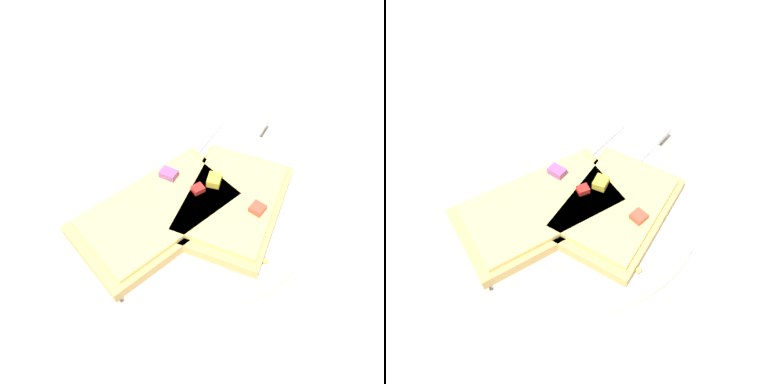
{
  "view_description": "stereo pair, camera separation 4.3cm",
  "coord_description": "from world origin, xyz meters",
  "views": [
    {
      "loc": [
        0.06,
        0.27,
        0.36
      ],
      "look_at": [
        0.0,
        0.0,
        0.02
      ],
      "focal_mm": 35.0,
      "sensor_mm": 36.0,
      "label": 1
    },
    {
      "loc": [
        0.02,
        0.28,
        0.36
      ],
      "look_at": [
        0.0,
        0.0,
        0.02
      ],
      "focal_mm": 35.0,
      "sensor_mm": 36.0,
      "label": 2
    }
  ],
  "objects": [
    {
      "name": "crumb_scatter",
      "position": [
        -0.02,
        0.05,
        0.02
      ],
      "size": [
        0.06,
        0.09,
        0.01
      ],
      "color": "tan",
      "rests_on": "plate"
    },
    {
      "name": "pizza_slice_corner",
      "position": [
        -0.04,
        0.02,
        0.02
      ],
      "size": [
        0.18,
        0.19,
        0.03
      ],
      "rotation": [
        0.0,
        0.0,
        0.95
      ],
      "color": "tan",
      "rests_on": "plate"
    },
    {
      "name": "knife",
      "position": [
        -0.06,
        -0.04,
        0.01
      ],
      "size": [
        0.17,
        0.18,
        0.01
      ],
      "rotation": [
        0.0,
        0.0,
        7.13
      ],
      "color": "silver",
      "rests_on": "plate"
    },
    {
      "name": "pizza_slice_main",
      "position": [
        0.04,
        0.02,
        0.02
      ],
      "size": [
        0.21,
        0.18,
        0.03
      ],
      "rotation": [
        0.0,
        0.0,
        3.63
      ],
      "color": "tan",
      "rests_on": "plate"
    },
    {
      "name": "ground_plane",
      "position": [
        0.0,
        0.0,
        0.0
      ],
      "size": [
        4.0,
        4.0,
        0.0
      ],
      "primitive_type": "plane",
      "color": "#BCB29E"
    },
    {
      "name": "plate",
      "position": [
        0.0,
        0.0,
        0.01
      ],
      "size": [
        0.28,
        0.28,
        0.01
      ],
      "color": "silver",
      "rests_on": "ground"
    },
    {
      "name": "fork",
      "position": [
        0.01,
        -0.04,
        0.01
      ],
      "size": [
        0.15,
        0.16,
        0.01
      ],
      "rotation": [
        0.0,
        0.0,
        7.11
      ],
      "color": "silver",
      "rests_on": "plate"
    }
  ]
}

